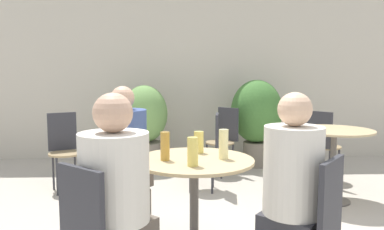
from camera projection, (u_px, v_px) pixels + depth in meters
name	position (u px, v px, depth m)	size (l,w,h in m)	color
storefront_wall	(200.00, 63.00, 5.83)	(10.00, 0.06, 3.00)	beige
cafe_table_near	(194.00, 181.00, 2.50)	(0.80, 0.80, 0.76)	#514C47
cafe_table_far	(334.00, 144.00, 3.83)	(0.78, 0.78, 0.76)	#514C47
bistro_chair_0	(113.00, 173.00, 3.00)	(0.43, 0.43, 0.88)	#997F56
bistro_chair_2	(315.00, 222.00, 2.01)	(0.43, 0.43, 0.88)	#997F56
bistro_chair_3	(64.00, 144.00, 4.27)	(0.41, 0.43, 0.88)	#997F56
bistro_chair_4	(210.00, 145.00, 4.21)	(0.39, 0.38, 0.88)	#997F56
bistro_chair_5	(224.00, 135.00, 4.93)	(0.43, 0.43, 0.88)	#997F56
bistro_chair_6	(322.00, 140.00, 4.53)	(0.43, 0.43, 0.88)	#997F56
seated_person_0	(125.00, 152.00, 2.89)	(0.46, 0.45, 1.23)	brown
seated_person_1	(117.00, 189.00, 1.96)	(0.46, 0.47, 1.22)	brown
seated_person_2	(291.00, 182.00, 2.08)	(0.42, 0.41, 1.22)	#2D2D33
beer_glass_0	(224.00, 144.00, 2.47)	(0.06, 0.06, 0.20)	beige
beer_glass_1	(199.00, 142.00, 2.66)	(0.07, 0.07, 0.16)	#DBC65B
beer_glass_2	(165.00, 146.00, 2.43)	(0.06, 0.06, 0.19)	#B28433
beer_glass_3	(193.00, 152.00, 2.28)	(0.07, 0.07, 0.18)	#DBC65B
potted_plant_0	(145.00, 123.00, 5.23)	(0.64, 0.64, 1.17)	slate
potted_plant_1	(256.00, 115.00, 5.34)	(0.73, 0.73, 1.24)	slate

